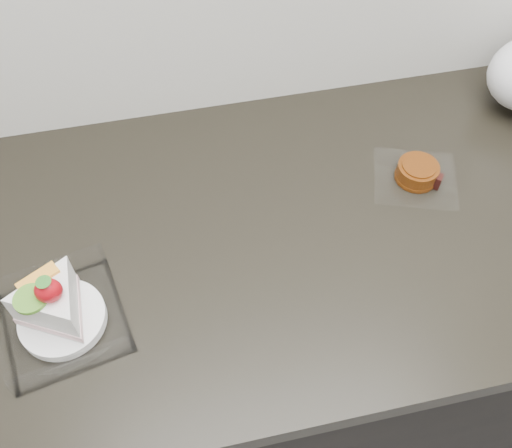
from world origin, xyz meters
TOP-DOWN VIEW (x-y plane):
  - counter at (0.00, 1.69)m, footprint 2.04×0.64m
  - cake_tray at (-0.39, 1.59)m, footprint 0.20×0.20m
  - mooncake_wrap at (0.21, 1.74)m, footprint 0.18×0.17m

SIDE VIEW (x-z plane):
  - counter at x=0.00m, z-range 0.00..0.90m
  - mooncake_wrap at x=0.21m, z-range 0.90..0.93m
  - cake_tray at x=-0.39m, z-range 0.87..1.00m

